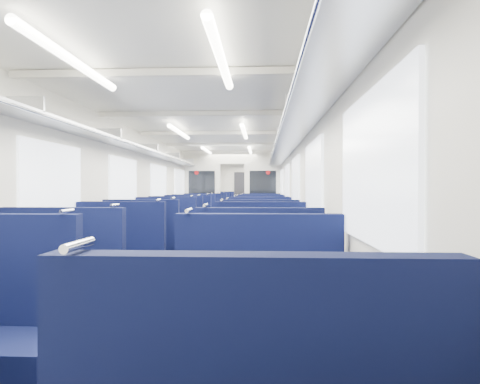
# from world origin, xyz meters

# --- Properties ---
(floor) EXTENTS (2.80, 18.00, 0.01)m
(floor) POSITION_xyz_m (0.00, 0.00, 0.00)
(floor) COLOR black
(floor) RESTS_ON ground
(ceiling) EXTENTS (2.80, 18.00, 0.01)m
(ceiling) POSITION_xyz_m (0.00, 0.00, 2.35)
(ceiling) COLOR white
(ceiling) RESTS_ON wall_left
(wall_left) EXTENTS (0.02, 18.00, 2.35)m
(wall_left) POSITION_xyz_m (-1.40, 0.00, 1.18)
(wall_left) COLOR silver
(wall_left) RESTS_ON floor
(dado_left) EXTENTS (0.03, 17.90, 0.70)m
(dado_left) POSITION_xyz_m (-1.39, 0.00, 0.35)
(dado_left) COLOR black
(dado_left) RESTS_ON floor
(wall_right) EXTENTS (0.02, 18.00, 2.35)m
(wall_right) POSITION_xyz_m (1.40, 0.00, 1.18)
(wall_right) COLOR silver
(wall_right) RESTS_ON floor
(dado_right) EXTENTS (0.03, 17.90, 0.70)m
(dado_right) POSITION_xyz_m (1.39, 0.00, 0.35)
(dado_right) COLOR black
(dado_right) RESTS_ON floor
(wall_far) EXTENTS (2.80, 0.02, 2.35)m
(wall_far) POSITION_xyz_m (0.00, 9.00, 1.18)
(wall_far) COLOR silver
(wall_far) RESTS_ON floor
(luggage_rack_left) EXTENTS (0.36, 17.40, 0.18)m
(luggage_rack_left) POSITION_xyz_m (-1.21, 0.00, 1.97)
(luggage_rack_left) COLOR #B2B5BA
(luggage_rack_left) RESTS_ON wall_left
(luggage_rack_right) EXTENTS (0.36, 17.40, 0.18)m
(luggage_rack_right) POSITION_xyz_m (1.21, 0.00, 1.97)
(luggage_rack_right) COLOR #B2B5BA
(luggage_rack_right) RESTS_ON wall_right
(windows) EXTENTS (2.78, 15.60, 0.75)m
(windows) POSITION_xyz_m (0.00, -0.46, 1.42)
(windows) COLOR white
(windows) RESTS_ON wall_left
(ceiling_fittings) EXTENTS (2.70, 16.06, 0.11)m
(ceiling_fittings) POSITION_xyz_m (0.00, -0.26, 2.29)
(ceiling_fittings) COLOR silver
(ceiling_fittings) RESTS_ON ceiling
(end_door) EXTENTS (0.75, 0.06, 2.00)m
(end_door) POSITION_xyz_m (0.00, 8.94, 1.00)
(end_door) COLOR black
(end_door) RESTS_ON floor
(bulkhead) EXTENTS (2.80, 0.10, 2.35)m
(bulkhead) POSITION_xyz_m (-0.00, 2.43, 1.23)
(bulkhead) COLOR silver
(bulkhead) RESTS_ON floor
(seat_3) EXTENTS (1.06, 0.59, 1.19)m
(seat_3) POSITION_xyz_m (0.83, -7.05, 0.37)
(seat_3) COLOR #0C123A
(seat_3) RESTS_ON floor
(seat_4) EXTENTS (1.06, 0.59, 1.19)m
(seat_4) POSITION_xyz_m (-0.83, -5.99, 0.37)
(seat_4) COLOR #0C123A
(seat_4) RESTS_ON floor
(seat_5) EXTENTS (1.06, 0.59, 1.19)m
(seat_5) POSITION_xyz_m (0.83, -5.94, 0.37)
(seat_5) COLOR #0C123A
(seat_5) RESTS_ON floor
(seat_6) EXTENTS (1.06, 0.59, 1.19)m
(seat_6) POSITION_xyz_m (-0.83, -4.80, 0.37)
(seat_6) COLOR #0C123A
(seat_6) RESTS_ON floor
(seat_7) EXTENTS (1.06, 0.59, 1.19)m
(seat_7) POSITION_xyz_m (0.83, -4.79, 0.37)
(seat_7) COLOR #0C123A
(seat_7) RESTS_ON floor
(seat_8) EXTENTS (1.06, 0.59, 1.19)m
(seat_8) POSITION_xyz_m (-0.83, -3.68, 0.37)
(seat_8) COLOR #0C123A
(seat_8) RESTS_ON floor
(seat_9) EXTENTS (1.06, 0.59, 1.19)m
(seat_9) POSITION_xyz_m (0.83, -3.68, 0.37)
(seat_9) COLOR #0C123A
(seat_9) RESTS_ON floor
(seat_10) EXTENTS (1.06, 0.59, 1.19)m
(seat_10) POSITION_xyz_m (-0.83, -2.45, 0.37)
(seat_10) COLOR #0C123A
(seat_10) RESTS_ON floor
(seat_11) EXTENTS (1.06, 0.59, 1.19)m
(seat_11) POSITION_xyz_m (0.83, -2.44, 0.37)
(seat_11) COLOR #0C123A
(seat_11) RESTS_ON floor
(seat_12) EXTENTS (1.06, 0.59, 1.19)m
(seat_12) POSITION_xyz_m (-0.83, -1.32, 0.37)
(seat_12) COLOR #0C123A
(seat_12) RESTS_ON floor
(seat_13) EXTENTS (1.06, 0.59, 1.19)m
(seat_13) POSITION_xyz_m (0.83, -1.50, 0.37)
(seat_13) COLOR #0C123A
(seat_13) RESTS_ON floor
(seat_14) EXTENTS (1.06, 0.59, 1.19)m
(seat_14) POSITION_xyz_m (-0.83, -0.30, 0.37)
(seat_14) COLOR #0C123A
(seat_14) RESTS_ON floor
(seat_15) EXTENTS (1.06, 0.59, 1.19)m
(seat_15) POSITION_xyz_m (0.83, -0.32, 0.37)
(seat_15) COLOR #0C123A
(seat_15) RESTS_ON floor
(seat_16) EXTENTS (1.06, 0.59, 1.19)m
(seat_16) POSITION_xyz_m (-0.83, 0.85, 0.37)
(seat_16) COLOR #0C123A
(seat_16) RESTS_ON floor
(seat_17) EXTENTS (1.06, 0.59, 1.19)m
(seat_17) POSITION_xyz_m (0.83, 0.84, 0.37)
(seat_17) COLOR #0C123A
(seat_17) RESTS_ON floor
(seat_18) EXTENTS (1.06, 0.59, 1.19)m
(seat_18) POSITION_xyz_m (-0.83, 2.08, 0.37)
(seat_18) COLOR #0C123A
(seat_18) RESTS_ON floor
(seat_19) EXTENTS (1.06, 0.59, 1.19)m
(seat_19) POSITION_xyz_m (0.83, 2.01, 0.37)
(seat_19) COLOR #0C123A
(seat_19) RESTS_ON floor
(seat_20) EXTENTS (1.06, 0.59, 1.19)m
(seat_20) POSITION_xyz_m (-0.83, 4.10, 0.37)
(seat_20) COLOR #0C123A
(seat_20) RESTS_ON floor
(seat_21) EXTENTS (1.06, 0.59, 1.19)m
(seat_21) POSITION_xyz_m (0.83, 4.19, 0.37)
(seat_21) COLOR #0C123A
(seat_21) RESTS_ON floor
(seat_22) EXTENTS (1.06, 0.59, 1.19)m
(seat_22) POSITION_xyz_m (-0.83, 5.17, 0.37)
(seat_22) COLOR #0C123A
(seat_22) RESTS_ON floor
(seat_23) EXTENTS (1.06, 0.59, 1.19)m
(seat_23) POSITION_xyz_m (0.83, 5.34, 0.37)
(seat_23) COLOR #0C123A
(seat_23) RESTS_ON floor
(seat_24) EXTENTS (1.06, 0.59, 1.19)m
(seat_24) POSITION_xyz_m (-0.83, 6.41, 0.37)
(seat_24) COLOR #0C123A
(seat_24) RESTS_ON floor
(seat_25) EXTENTS (1.06, 0.59, 1.19)m
(seat_25) POSITION_xyz_m (0.83, 6.36, 0.37)
(seat_25) COLOR #0C123A
(seat_25) RESTS_ON floor
(seat_26) EXTENTS (1.06, 0.59, 1.19)m
(seat_26) POSITION_xyz_m (-0.83, 7.50, 0.37)
(seat_26) COLOR #0C123A
(seat_26) RESTS_ON floor
(seat_27) EXTENTS (1.06, 0.59, 1.19)m
(seat_27) POSITION_xyz_m (0.83, 7.66, 0.37)
(seat_27) COLOR #0C123A
(seat_27) RESTS_ON floor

